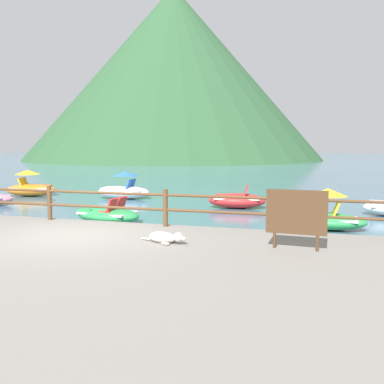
% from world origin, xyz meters
% --- Properties ---
extents(ground_plane, '(200.00, 200.00, 0.00)m').
position_xyz_m(ground_plane, '(0.00, 40.00, 0.00)').
color(ground_plane, '#477084').
extents(promenade_dock, '(28.00, 8.00, 0.40)m').
position_xyz_m(promenade_dock, '(0.00, -2.20, 0.20)').
color(promenade_dock, gray).
rests_on(promenade_dock, ground).
extents(dock_railing, '(23.92, 0.12, 0.95)m').
position_xyz_m(dock_railing, '(-0.00, 1.55, 0.97)').
color(dock_railing, brown).
rests_on(dock_railing, promenade_dock).
extents(sign_board, '(1.18, 0.12, 1.19)m').
position_xyz_m(sign_board, '(4.97, 0.02, 1.13)').
color(sign_board, beige).
rests_on(sign_board, promenade_dock).
extents(dog_resting, '(1.07, 0.42, 0.26)m').
position_xyz_m(dog_resting, '(2.31, -0.18, 0.52)').
color(dog_resting, beige).
rests_on(dog_resting, promenade_dock).
extents(pedal_boat_1, '(2.37, 1.40, 0.90)m').
position_xyz_m(pedal_boat_1, '(2.47, 7.74, 0.31)').
color(pedal_boat_1, red).
rests_on(pedal_boat_1, ground).
extents(pedal_boat_3, '(2.58, 1.47, 1.28)m').
position_xyz_m(pedal_boat_3, '(-3.11, 9.22, 0.43)').
color(pedal_boat_3, white).
rests_on(pedal_boat_3, ground).
extents(pedal_boat_4, '(2.36, 1.58, 0.84)m').
position_xyz_m(pedal_boat_4, '(-0.95, 3.51, 0.26)').
color(pedal_boat_4, green).
rests_on(pedal_boat_4, ground).
extents(pedal_boat_5, '(2.53, 1.29, 1.21)m').
position_xyz_m(pedal_boat_5, '(5.62, 4.34, 0.38)').
color(pedal_boat_5, green).
rests_on(pedal_boat_5, ground).
extents(pedal_boat_6, '(2.64, 1.91, 1.28)m').
position_xyz_m(pedal_boat_6, '(-7.95, 8.91, 0.43)').
color(pedal_boat_6, orange).
rests_on(pedal_boat_6, ground).
extents(cliff_headland, '(52.60, 52.60, 30.45)m').
position_xyz_m(cliff_headland, '(-17.13, 64.66, 14.29)').
color(cliff_headland, '#2D5633').
rests_on(cliff_headland, ground).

